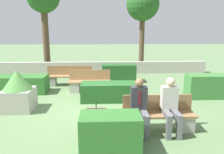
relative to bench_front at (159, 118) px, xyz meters
name	(u,v)px	position (x,y,z in m)	size (l,w,h in m)	color
ground_plane	(98,109)	(-1.50, 1.52, -0.32)	(60.00, 60.00, 0.00)	#607F51
perimeter_wall	(100,68)	(-1.50, 7.09, 0.01)	(11.87, 0.30, 0.66)	#ADA89E
bench_front	(159,118)	(0.00, 0.00, 0.00)	(1.72, 0.48, 0.84)	#937047
bench_left_side	(90,84)	(-1.86, 3.45, 0.00)	(1.62, 0.48, 0.84)	#937047
bench_right_side	(70,78)	(-2.81, 4.53, 0.01)	(1.98, 0.49, 0.84)	#937047
person_seated_man	(140,104)	(-0.50, -0.14, 0.40)	(0.38, 0.64, 1.31)	slate
person_seated_woman	(171,103)	(0.23, -0.14, 0.41)	(0.38, 0.64, 1.32)	slate
hedge_block_near_left	(109,92)	(-1.15, 2.36, -0.01)	(1.89, 0.79, 0.62)	#235623
hedge_block_near_right	(206,86)	(2.39, 2.55, 0.10)	(1.42, 0.68, 0.83)	#3D7A38
hedge_block_mid_right	(119,73)	(-0.60, 5.04, 0.10)	(1.55, 0.76, 0.83)	#235623
hedge_block_far_left	(21,84)	(-4.52, 3.45, 0.02)	(1.99, 0.87, 0.67)	#33702D
hedge_block_far_right	(110,134)	(-1.21, -0.94, 0.08)	(1.19, 0.66, 0.80)	#33702D
planter_corner_left	(18,90)	(-3.90, 1.53, 0.30)	(0.87, 0.87, 1.24)	#ADA89E
suitcase	(96,123)	(-1.50, -0.24, 0.01)	(0.46, 0.22, 0.85)	#471E19
tree_leftmost	(43,0)	(-4.56, 7.82, 3.68)	(1.80, 1.80, 5.08)	brown
tree_center_left	(143,6)	(0.90, 7.61, 3.36)	(1.82, 1.82, 4.68)	brown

